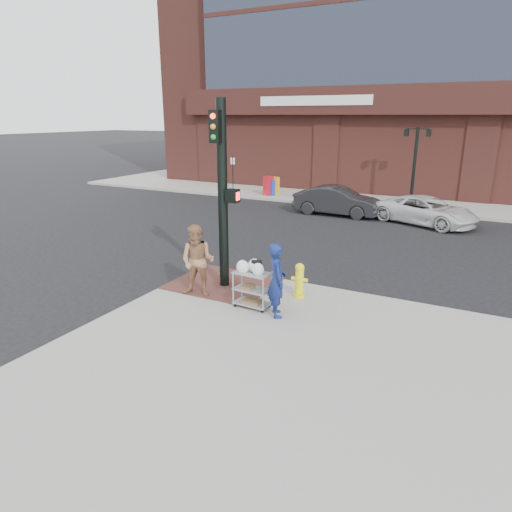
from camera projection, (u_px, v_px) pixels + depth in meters
The scene contains 14 objects.
ground at pixel (225, 303), 11.98m from camera, with size 220.00×220.00×0.00m, color black.
brick_curb_ramp at pixel (223, 283), 12.97m from camera, with size 2.80×2.40×0.01m, color #562D28.
lamp_post at pixel (415, 157), 23.89m from camera, with size 1.32×0.22×4.00m.
parking_sign at pixel (233, 174), 28.08m from camera, with size 0.05×0.05×2.20m, color black.
traffic_signal_pole at pixel (223, 190), 12.01m from camera, with size 0.61×0.51×5.00m.
woman_blue at pixel (277, 280), 10.64m from camera, with size 0.65×0.43×1.78m, color navy.
pedestrian_tan at pixel (198, 261), 11.83m from camera, with size 0.93×0.72×1.91m, color #9D6C4A.
sedan_dark at pixel (337, 201), 22.38m from camera, with size 1.48×4.24×1.40m, color black.
minivan_white at pixel (426, 211), 20.45m from camera, with size 2.07×4.49×1.25m, color silver.
utility_cart at pixel (252, 286), 11.19m from camera, with size 0.91×0.54×1.23m.
fire_hydrant at pixel (299, 280), 11.85m from camera, with size 0.44×0.31×0.93m.
newsbox_red at pixel (268, 186), 27.08m from camera, with size 0.47×0.43×1.13m, color red.
newsbox_yellow at pixel (275, 186), 27.28m from camera, with size 0.44×0.40×1.05m, color orange.
newsbox_blue at pixel (272, 188), 27.11m from camera, with size 0.38×0.34×0.90m, color #1C36B9.
Camera 1 is at (5.83, -9.46, 4.72)m, focal length 32.00 mm.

